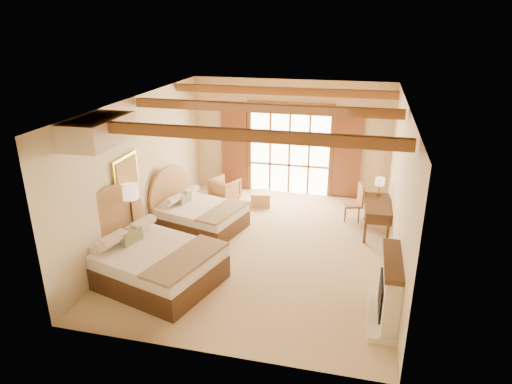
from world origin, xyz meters
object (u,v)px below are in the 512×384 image
(bed_near, at_px, (146,259))
(armchair, at_px, (225,189))
(desk, at_px, (377,217))
(nightstand, at_px, (142,239))
(bed_far, at_px, (195,213))

(bed_near, xyz_separation_m, armchair, (0.23, 4.29, -0.14))
(armchair, relative_size, desk, 0.50)
(nightstand, bearing_deg, bed_far, 46.11)
(bed_far, height_order, armchair, bed_far)
(desk, bearing_deg, bed_near, -145.06)
(bed_near, relative_size, nightstand, 4.17)
(armchair, bearing_deg, nightstand, 101.50)
(nightstand, bearing_deg, bed_near, -78.21)
(bed_far, distance_m, nightstand, 1.61)
(nightstand, distance_m, desk, 5.36)
(bed_far, height_order, desk, bed_far)
(bed_near, bearing_deg, nightstand, 138.15)
(nightstand, height_order, desk, desk)
(bed_far, relative_size, nightstand, 3.41)
(desk, bearing_deg, bed_far, -171.42)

